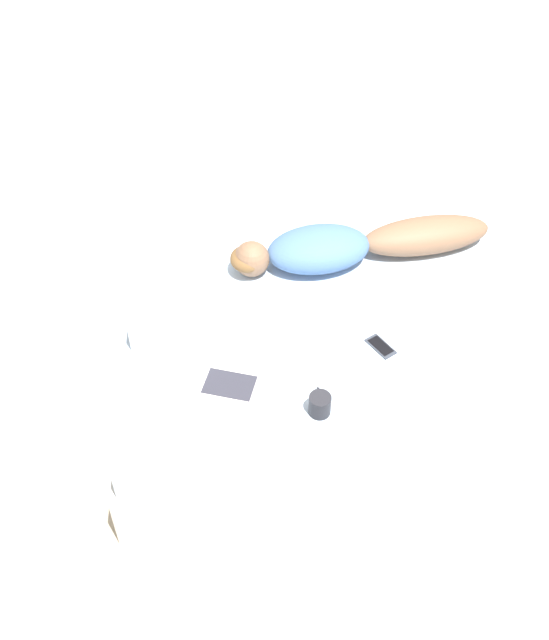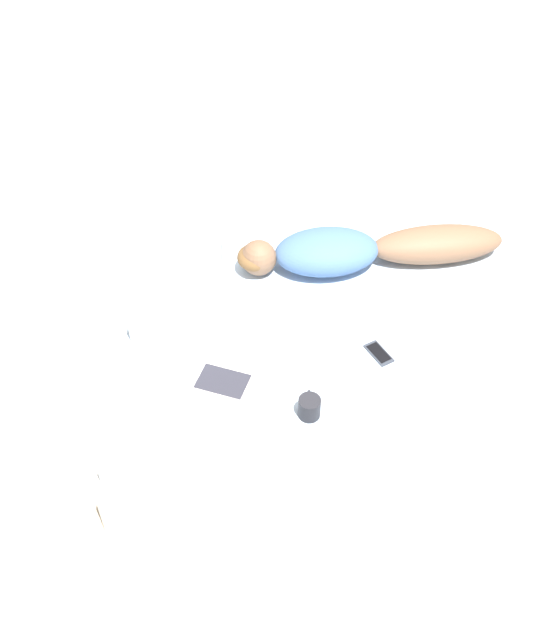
# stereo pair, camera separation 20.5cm
# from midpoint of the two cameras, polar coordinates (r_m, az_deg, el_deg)

# --- Properties ---
(ground_plane) EXTENTS (12.00, 12.00, 0.00)m
(ground_plane) POSITION_cam_midpoint_polar(r_m,az_deg,el_deg) (3.84, 6.82, -2.85)
(ground_plane) COLOR #B7A88E
(bed) EXTENTS (1.98, 2.11, 0.44)m
(bed) POSITION_cam_midpoint_polar(r_m,az_deg,el_deg) (3.69, 7.11, -0.58)
(bed) COLOR beige
(bed) RESTS_ON ground_plane
(person) EXTENTS (0.41, 1.31, 0.18)m
(person) POSITION_cam_midpoint_polar(r_m,az_deg,el_deg) (3.64, 8.36, 5.30)
(person) COLOR brown
(person) RESTS_ON bed
(open_magazine) EXTENTS (0.50, 0.41, 0.01)m
(open_magazine) POSITION_cam_midpoint_polar(r_m,az_deg,el_deg) (3.07, -2.75, -6.19)
(open_magazine) COLOR silver
(open_magazine) RESTS_ON bed
(coffee_mug) EXTENTS (0.13, 0.09, 0.09)m
(coffee_mug) POSITION_cam_midpoint_polar(r_m,az_deg,el_deg) (3.00, 4.64, -6.67)
(coffee_mug) COLOR #232328
(coffee_mug) RESTS_ON bed
(cell_phone) EXTENTS (0.15, 0.13, 0.01)m
(cell_phone) POSITION_cam_midpoint_polar(r_m,az_deg,el_deg) (3.28, 9.72, -2.57)
(cell_phone) COLOR #333842
(cell_phone) RESTS_ON bed
(pillow) EXTENTS (0.66, 0.37, 0.14)m
(pillow) POSITION_cam_midpoint_polar(r_m,az_deg,el_deg) (3.48, -5.62, 2.99)
(pillow) COLOR silver
(pillow) RESTS_ON bed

